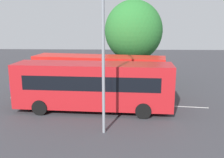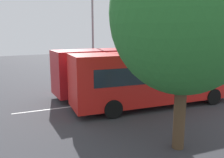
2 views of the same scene
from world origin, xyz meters
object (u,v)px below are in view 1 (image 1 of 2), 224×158
(street_lamp, at_px, (103,54))
(depot_tree, at_px, (134,31))
(pedestrian, at_px, (12,90))
(bus_far_left, at_px, (99,74))
(bus_center_left, at_px, (93,85))

(street_lamp, relative_size, depot_tree, 0.94)
(street_lamp, distance_m, depot_tree, 11.64)
(pedestrian, xyz_separation_m, depot_tree, (-9.14, -6.73, 4.01))
(bus_far_left, distance_m, pedestrian, 6.59)
(bus_center_left, relative_size, depot_tree, 1.33)
(street_lamp, bearing_deg, pedestrian, 52.08)
(depot_tree, bearing_deg, pedestrian, 36.38)
(pedestrian, bearing_deg, street_lamp, -53.85)
(bus_center_left, bearing_deg, street_lamp, 109.78)
(pedestrian, height_order, depot_tree, depot_tree)
(depot_tree, bearing_deg, street_lamp, 79.85)
(depot_tree, bearing_deg, bus_center_left, 69.97)
(bus_far_left, relative_size, bus_center_left, 1.01)
(bus_center_left, relative_size, pedestrian, 6.15)
(bus_center_left, bearing_deg, pedestrian, -10.45)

